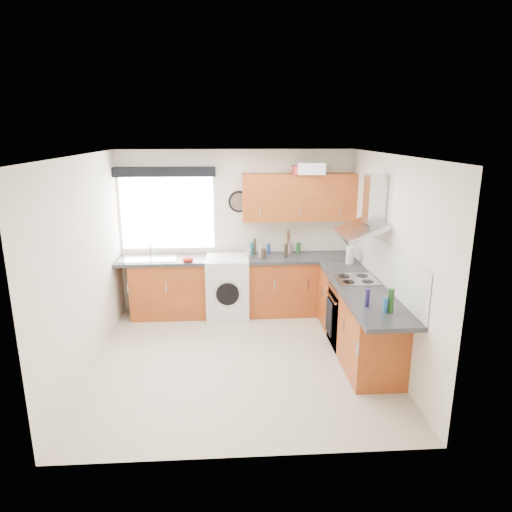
{
  "coord_description": "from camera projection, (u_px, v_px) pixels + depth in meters",
  "views": [
    {
      "loc": [
        -0.14,
        -5.18,
        2.75
      ],
      "look_at": [
        0.25,
        0.85,
        1.1
      ],
      "focal_mm": 32.0,
      "sensor_mm": 36.0,
      "label": 1
    }
  ],
  "objects": [
    {
      "name": "upper_cabinets",
      "position": [
        299.0,
        197.0,
        6.87
      ],
      "size": [
        1.7,
        0.35,
        0.7
      ],
      "primitive_type": "cube",
      "color": "#8A3A15",
      "rests_on": "wall_back"
    },
    {
      "name": "jar_1",
      "position": [
        249.0,
        253.0,
        6.89
      ],
      "size": [
        0.06,
        0.06,
        0.14
      ],
      "primitive_type": "cylinder",
      "color": "#9C9485",
      "rests_on": "worktop_back"
    },
    {
      "name": "jar_2",
      "position": [
        286.0,
        251.0,
        6.87
      ],
      "size": [
        0.05,
        0.05,
        0.21
      ],
      "primitive_type": "cylinder",
      "color": "black",
      "rests_on": "worktop_back"
    },
    {
      "name": "storage_box",
      "position": [
        302.0,
        170.0,
        6.66
      ],
      "size": [
        0.26,
        0.22,
        0.12
      ],
      "primitive_type": "cube",
      "rotation": [
        0.0,
        0.0,
        0.04
      ],
      "color": "#BE2F33",
      "rests_on": "upper_cabinets"
    },
    {
      "name": "sink",
      "position": [
        148.0,
        256.0,
        6.84
      ],
      "size": [
        0.84,
        0.46,
        0.1
      ],
      "primitive_type": null,
      "color": "#ABAEB2",
      "rests_on": "worktop_back"
    },
    {
      "name": "base_cab_back",
      "position": [
        231.0,
        287.0,
        7.06
      ],
      "size": [
        3.0,
        0.58,
        0.86
      ],
      "primitive_type": "cube",
      "color": "#8A3A15",
      "rests_on": "ground_plane"
    },
    {
      "name": "oven",
      "position": [
        353.0,
        315.0,
        5.99
      ],
      "size": [
        0.56,
        0.58,
        0.85
      ],
      "primitive_type": "cube",
      "color": "black",
      "rests_on": "ground_plane"
    },
    {
      "name": "utensil_pot",
      "position": [
        288.0,
        248.0,
        7.15
      ],
      "size": [
        0.14,
        0.14,
        0.16
      ],
      "primitive_type": "cylinder",
      "rotation": [
        0.0,
        0.0,
        0.33
      ],
      "color": "gray",
      "rests_on": "worktop_back"
    },
    {
      "name": "jar_5",
      "position": [
        263.0,
        253.0,
        6.95
      ],
      "size": [
        0.04,
        0.04,
        0.11
      ],
      "primitive_type": "cylinder",
      "color": "#541F1E",
      "rests_on": "worktop_back"
    },
    {
      "name": "jar_4",
      "position": [
        264.0,
        254.0,
        6.82
      ],
      "size": [
        0.07,
        0.07,
        0.15
      ],
      "primitive_type": "cylinder",
      "color": "#31261B",
      "rests_on": "worktop_back"
    },
    {
      "name": "jar_6",
      "position": [
        260.0,
        252.0,
        6.87
      ],
      "size": [
        0.04,
        0.04,
        0.19
      ],
      "primitive_type": "cylinder",
      "color": "#A89B8F",
      "rests_on": "worktop_back"
    },
    {
      "name": "wall_clock",
      "position": [
        239.0,
        202.0,
        6.99
      ],
      "size": [
        0.33,
        0.04,
        0.33
      ],
      "primitive_type": "cylinder",
      "rotation": [
        1.57,
        0.0,
        0.0
      ],
      "color": "black",
      "rests_on": "wall_back"
    },
    {
      "name": "wall_left",
      "position": [
        84.0,
        266.0,
        5.28
      ],
      "size": [
        0.02,
        3.6,
        2.5
      ],
      "primitive_type": "cube",
      "color": "silver",
      "rests_on": "ground_plane"
    },
    {
      "name": "base_cab_right",
      "position": [
        357.0,
        319.0,
        5.85
      ],
      "size": [
        0.58,
        2.1,
        0.86
      ],
      "primitive_type": "cube",
      "color": "#8A3A15",
      "rests_on": "ground_plane"
    },
    {
      "name": "extractor_hood",
      "position": [
        367.0,
        214.0,
        5.65
      ],
      "size": [
        0.52,
        0.78,
        0.66
      ],
      "primitive_type": null,
      "color": "#ABAEB2",
      "rests_on": "wall_right"
    },
    {
      "name": "tomato_cluster",
      "position": [
        188.0,
        259.0,
        6.68
      ],
      "size": [
        0.14,
        0.14,
        0.06
      ],
      "primitive_type": null,
      "rotation": [
        0.0,
        0.0,
        0.03
      ],
      "color": "red",
      "rests_on": "worktop_back"
    },
    {
      "name": "wall_back",
      "position": [
        236.0,
        231.0,
        7.13
      ],
      "size": [
        3.6,
        0.02,
        2.5
      ],
      "primitive_type": "cube",
      "color": "silver",
      "rests_on": "ground_plane"
    },
    {
      "name": "jar_7",
      "position": [
        298.0,
        248.0,
        7.1
      ],
      "size": [
        0.07,
        0.07,
        0.17
      ],
      "primitive_type": "cylinder",
      "color": "#1C5126",
      "rests_on": "worktop_back"
    },
    {
      "name": "jar_3",
      "position": [
        269.0,
        249.0,
        7.1
      ],
      "size": [
        0.05,
        0.05,
        0.16
      ],
      "primitive_type": "cylinder",
      "color": "navy",
      "rests_on": "worktop_back"
    },
    {
      "name": "bottle_0",
      "position": [
        385.0,
        305.0,
        4.78
      ],
      "size": [
        0.05,
        0.05,
        0.17
      ],
      "primitive_type": "cylinder",
      "color": "#1D558E",
      "rests_on": "worktop_right"
    },
    {
      "name": "ceiling",
      "position": [
        238.0,
        155.0,
        5.07
      ],
      "size": [
        3.6,
        3.6,
        0.02
      ],
      "primitive_type": "cube",
      "color": "white",
      "rests_on": "wall_back"
    },
    {
      "name": "jar_0",
      "position": [
        255.0,
        246.0,
        7.08
      ],
      "size": [
        0.04,
        0.04,
        0.24
      ],
      "primitive_type": "cylinder",
      "color": "black",
      "rests_on": "worktop_back"
    },
    {
      "name": "wall_front",
      "position": [
        246.0,
        325.0,
        3.66
      ],
      "size": [
        3.6,
        0.02,
        2.5
      ],
      "primitive_type": "cube",
      "color": "silver",
      "rests_on": "ground_plane"
    },
    {
      "name": "window_blind",
      "position": [
        164.0,
        172.0,
        6.72
      ],
      "size": [
        1.5,
        0.18,
        0.14
      ],
      "primitive_type": "cube",
      "color": "black",
      "rests_on": "wall_back"
    },
    {
      "name": "kitchen_roll",
      "position": [
        350.0,
        255.0,
        6.56
      ],
      "size": [
        0.13,
        0.13,
        0.25
      ],
      "primitive_type": "cylinder",
      "rotation": [
        0.0,
        0.0,
        -0.15
      ],
      "color": "silver",
      "rests_on": "worktop_right"
    },
    {
      "name": "hob_plate",
      "position": [
        356.0,
        279.0,
        5.86
      ],
      "size": [
        0.52,
        0.52,
        0.01
      ],
      "primitive_type": "cube",
      "color": "#ABAEB2",
      "rests_on": "worktop_right"
    },
    {
      "name": "wall_right",
      "position": [
        388.0,
        260.0,
        5.51
      ],
      "size": [
        0.02,
        3.6,
        2.5
      ],
      "primitive_type": "cube",
      "color": "silver",
      "rests_on": "ground_plane"
    },
    {
      "name": "base_cab_corner",
      "position": [
        333.0,
        285.0,
        7.15
      ],
      "size": [
        0.6,
        0.6,
        0.86
      ],
      "primitive_type": "cube",
      "color": "#8A3A15",
      "rests_on": "ground_plane"
    },
    {
      "name": "worktop_right",
      "position": [
        362.0,
        289.0,
        5.58
      ],
      "size": [
        0.62,
        2.42,
        0.05
      ],
      "primitive_type": "cube",
      "color": "#26262A",
      "rests_on": "base_cab_right"
    },
    {
      "name": "casserole",
      "position": [
        311.0,
        168.0,
        6.67
      ],
      "size": [
        0.43,
        0.33,
        0.17
      ],
      "primitive_type": "cube",
      "rotation": [
        0.0,
        0.0,
        -0.1
      ],
      "color": "silver",
      "rests_on": "upper_cabinets"
    },
    {
      "name": "jar_8",
      "position": [
        252.0,
        248.0,
        7.11
      ],
      "size": [
        0.06,
        0.06,
        0.18
      ],
      "primitive_type": "cylinder",
      "color": "#1C5D86",
      "rests_on": "worktop_back"
    },
    {
      "name": "window",
      "position": [
        167.0,
        213.0,
        6.97
      ],
      "size": [
        1.4,
        0.02,
        1.1
      ],
      "primitive_type": "cube",
      "color": "silver",
      "rests_on": "wall_back"
    },
    {
      "name": "bottle_2",
      "position": [
        367.0,
        298.0,
        4.94
      ],
      "size": [
        0.05,
        0.05,
        0.2
      ],
      "primitive_type": "cylinder",
      "color": "#1C164B",
      "rests_on": "worktop_right"
    },
    {
      "name": "bottle_1",
      "position": [
        391.0,
        301.0,
        4.79
      ],
      "size": [
        0.07,
        0.07,
        0.26
      ],
      "primitive_type": "cylinder",
      "color": "#1B4117",
      "rests_on": "worktop_right"
    },
    {
      "name": "ground_plane",
      "position": [
        240.0,
        358.0,
        5.72
      ],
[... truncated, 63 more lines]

